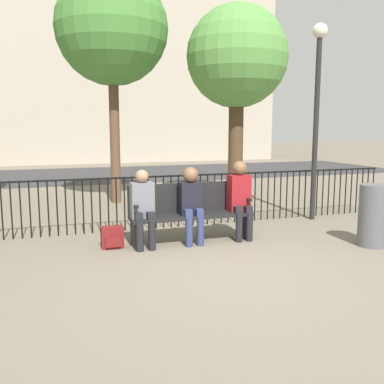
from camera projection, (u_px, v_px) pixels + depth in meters
ground_plane at (237, 277)px, 5.17m from camera, size 80.00×80.00×0.00m
park_bench at (190, 210)px, 6.73m from camera, size 1.94×0.45×0.92m
seated_person_0 at (143, 205)px, 6.33m from camera, size 0.34×0.39×1.17m
seated_person_1 at (191, 200)px, 6.57m from camera, size 0.34×0.39×1.19m
seated_person_2 at (240, 195)px, 6.83m from camera, size 0.34×0.39×1.26m
backpack at (112, 237)px, 6.39m from camera, size 0.32×0.23×0.32m
fence_railing at (171, 197)px, 7.67m from camera, size 9.01×0.03×0.95m
tree_1 at (237, 59)px, 9.97m from camera, size 2.37×2.37×4.61m
tree_2 at (112, 29)px, 9.71m from camera, size 2.56×2.56×5.30m
lamp_post at (317, 92)px, 8.05m from camera, size 0.28×0.28×3.69m
street_surface at (105, 174)px, 16.39m from camera, size 24.00×6.00×0.01m
building_facade at (81, 39)px, 22.91m from camera, size 20.00×6.00×12.92m
trash_bin at (373, 216)px, 6.46m from camera, size 0.44×0.44×0.94m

